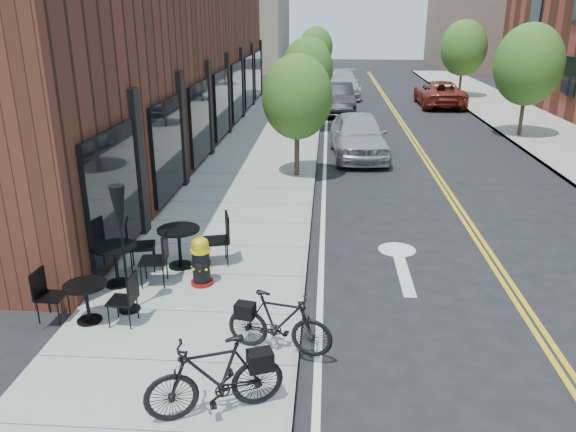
{
  "coord_description": "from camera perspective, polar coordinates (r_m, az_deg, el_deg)",
  "views": [
    {
      "loc": [
        0.36,
        -8.55,
        5.04
      ],
      "look_at": [
        -0.43,
        2.6,
        1.0
      ],
      "focal_mm": 35.0,
      "sensor_mm": 36.0,
      "label": 1
    }
  ],
  "objects": [
    {
      "name": "sidewalk_near",
      "position": [
        19.36,
        -3.1,
        4.93
      ],
      "size": [
        4.0,
        70.0,
        0.12
      ],
      "primitive_type": "cube",
      "color": "#9E9B93",
      "rests_on": "ground"
    },
    {
      "name": "bistro_set_c",
      "position": [
        11.17,
        -17.11,
        -4.25
      ],
      "size": [
        1.95,
        0.92,
        1.04
      ],
      "rotation": [
        0.0,
        0.0,
        0.11
      ],
      "color": "black",
      "rests_on": "sidewalk_near"
    },
    {
      "name": "bicycle_right",
      "position": [
        8.67,
        -0.89,
        -10.78
      ],
      "size": [
        1.73,
        0.82,
        1.0
      ],
      "primitive_type": "imported",
      "rotation": [
        0.0,
        0.0,
        1.35
      ],
      "color": "black",
      "rests_on": "sidewalk_near"
    },
    {
      "name": "tree_near_d",
      "position": [
        41.63,
        2.85,
        16.74
      ],
      "size": [
        2.4,
        2.4,
        4.11
      ],
      "color": "#382B1E",
      "rests_on": "sidewalk_near"
    },
    {
      "name": "parked_car_a",
      "position": [
        21.09,
        7.17,
        8.15
      ],
      "size": [
        2.23,
        4.89,
        1.62
      ],
      "primitive_type": "imported",
      "rotation": [
        0.0,
        0.0,
        0.07
      ],
      "color": "#9E9FA6",
      "rests_on": "ground"
    },
    {
      "name": "bg_building_right",
      "position": [
        60.62,
        20.23,
        19.64
      ],
      "size": [
        10.0,
        16.0,
        12.0
      ],
      "primitive_type": "cube",
      "color": "brown",
      "rests_on": "ground"
    },
    {
      "name": "parked_car_far",
      "position": [
        34.11,
        15.12,
        11.93
      ],
      "size": [
        2.45,
        5.23,
        1.45
      ],
      "primitive_type": "imported",
      "rotation": [
        0.0,
        0.0,
        3.13
      ],
      "color": "maroon",
      "rests_on": "ground"
    },
    {
      "name": "tree_far_b",
      "position": [
        25.98,
        23.26,
        13.94
      ],
      "size": [
        2.8,
        2.8,
        4.62
      ],
      "color": "#382B1E",
      "rests_on": "sidewalk_far"
    },
    {
      "name": "tree_near_a",
      "position": [
        17.75,
        0.94,
        11.98
      ],
      "size": [
        2.2,
        2.2,
        3.81
      ],
      "color": "#382B1E",
      "rests_on": "sidewalk_near"
    },
    {
      "name": "parked_car_c",
      "position": [
        36.8,
        5.47,
        13.17
      ],
      "size": [
        2.35,
        5.59,
        1.61
      ],
      "primitive_type": "imported",
      "rotation": [
        0.0,
        0.0,
        0.02
      ],
      "color": "#A6A6AB",
      "rests_on": "ground"
    },
    {
      "name": "fire_hydrant",
      "position": [
        10.85,
        -8.83,
        -4.58
      ],
      "size": [
        0.43,
        0.43,
        1.0
      ],
      "rotation": [
        0.0,
        0.0,
        -0.0
      ],
      "color": "maroon",
      "rests_on": "sidewalk_near"
    },
    {
      "name": "bg_building_left",
      "position": [
        57.17,
        -4.63,
        19.76
      ],
      "size": [
        8.0,
        14.0,
        10.0
      ],
      "primitive_type": "cube",
      "color": "#726656",
      "rests_on": "ground"
    },
    {
      "name": "tree_near_c",
      "position": [
        33.66,
        2.5,
        15.57
      ],
      "size": [
        2.1,
        2.1,
        3.67
      ],
      "color": "#382B1E",
      "rests_on": "sidewalk_near"
    },
    {
      "name": "patio_umbrella",
      "position": [
        9.74,
        -16.67,
        -0.67
      ],
      "size": [
        0.37,
        0.37,
        2.29
      ],
      "color": "black",
      "rests_on": "sidewalk_near"
    },
    {
      "name": "tree_near_b",
      "position": [
        25.68,
        1.96,
        14.66
      ],
      "size": [
        2.3,
        2.3,
        3.98
      ],
      "color": "#382B1E",
      "rests_on": "sidewalk_near"
    },
    {
      "name": "bistro_set_b",
      "position": [
        11.64,
        -10.99,
        -2.59
      ],
      "size": [
        2.05,
        1.06,
        1.08
      ],
      "rotation": [
        0.0,
        0.0,
        0.27
      ],
      "color": "black",
      "rests_on": "sidewalk_near"
    },
    {
      "name": "building_near",
      "position": [
        23.62,
        -13.34,
        15.62
      ],
      "size": [
        5.0,
        28.0,
        7.0
      ],
      "primitive_type": "cube",
      "color": "#412114",
      "rests_on": "ground"
    },
    {
      "name": "bicycle_left",
      "position": [
        7.51,
        -7.46,
        -15.9
      ],
      "size": [
        1.89,
        1.13,
        1.1
      ],
      "primitive_type": "imported",
      "rotation": [
        0.0,
        0.0,
        -1.21
      ],
      "color": "black",
      "rests_on": "sidewalk_near"
    },
    {
      "name": "ground",
      "position": [
        9.93,
        1.45,
        -10.62
      ],
      "size": [
        120.0,
        120.0,
        0.0
      ],
      "primitive_type": "plane",
      "color": "black",
      "rests_on": "ground"
    },
    {
      "name": "tree_far_c",
      "position": [
        37.52,
        17.43,
        15.97
      ],
      "size": [
        2.8,
        2.8,
        4.62
      ],
      "color": "#382B1E",
      "rests_on": "sidewalk_far"
    },
    {
      "name": "bistro_set_a",
      "position": [
        10.06,
        -19.79,
        -7.76
      ],
      "size": [
        1.68,
        0.75,
        0.9
      ],
      "rotation": [
        0.0,
        0.0,
        -0.04
      ],
      "color": "black",
      "rests_on": "sidewalk_near"
    },
    {
      "name": "parked_car_b",
      "position": [
        30.66,
        4.94,
        11.83
      ],
      "size": [
        1.99,
        4.9,
        1.58
      ],
      "primitive_type": "imported",
      "rotation": [
        0.0,
        0.0,
        0.07
      ],
      "color": "black",
      "rests_on": "ground"
    }
  ]
}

